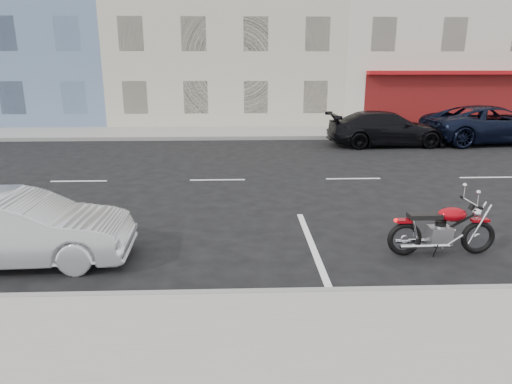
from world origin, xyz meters
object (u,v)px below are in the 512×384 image
Objects in this scene: motorcycle at (480,230)px; sedan_silver at (18,229)px; car_far at (387,129)px; suv_far at (492,124)px.

sedan_silver is at bearing 179.47° from motorcycle.
motorcycle is at bearing 168.77° from car_far.
sedan_silver is 18.39m from suv_far.
motorcycle is 0.53× the size of sedan_silver.
suv_far is (14.36, 11.48, 0.17)m from sedan_silver.
motorcycle is at bearing 145.17° from suv_far.
sedan_silver reaches higher than motorcycle.
motorcycle is 11.02m from car_far.
car_far is at bearing 90.46° from suv_far.
suv_far is at bearing 59.57° from motorcycle.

